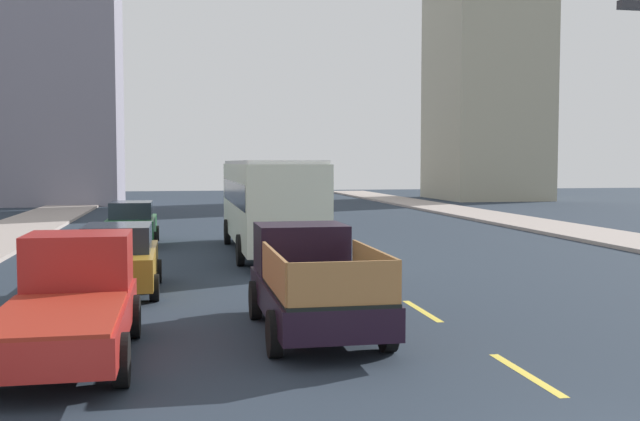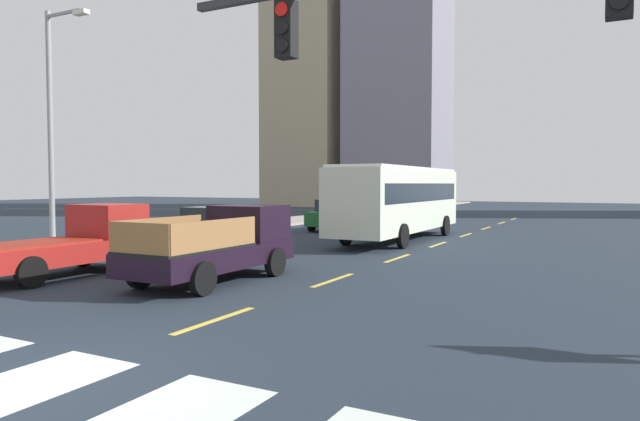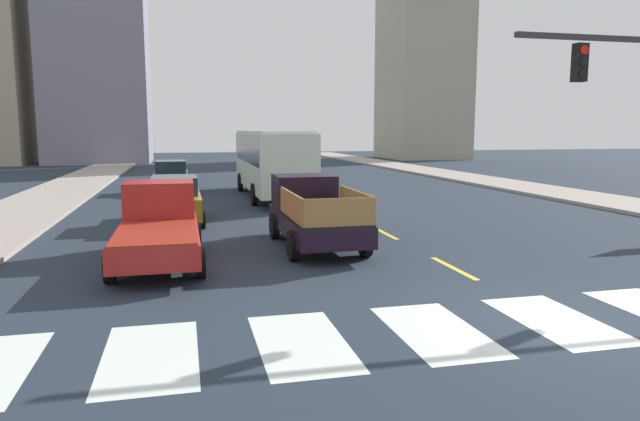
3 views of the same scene
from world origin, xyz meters
name	(u,v)px [view 1 (image 1 of 3)]	position (x,y,z in m)	size (l,w,h in m)	color
lane_dash_0	(526,374)	(0.00, 4.00, 0.00)	(0.16, 2.40, 0.01)	yellow
lane_dash_1	(422,311)	(0.00, 9.00, 0.00)	(0.16, 2.40, 0.01)	yellow
lane_dash_2	(366,277)	(0.00, 14.00, 0.00)	(0.16, 2.40, 0.01)	yellow
lane_dash_3	(331,255)	(0.00, 19.00, 0.00)	(0.16, 2.40, 0.01)	yellow
lane_dash_4	(307,241)	(0.00, 24.00, 0.00)	(0.16, 2.40, 0.01)	yellow
lane_dash_5	(289,230)	(0.00, 29.00, 0.00)	(0.16, 2.40, 0.01)	yellow
lane_dash_6	(276,222)	(0.00, 34.00, 0.00)	(0.16, 2.40, 0.01)	yellow
lane_dash_7	(265,215)	(0.00, 39.00, 0.00)	(0.16, 2.40, 0.01)	yellow
pickup_stakebed	(311,281)	(-2.70, 7.71, 0.94)	(2.18, 5.20, 1.96)	black
pickup_dark	(70,301)	(-7.05, 6.53, 0.92)	(2.18, 5.20, 1.96)	#A6221E
city_bus	(268,199)	(-2.09, 19.89, 1.95)	(2.72, 10.80, 3.32)	silver
sedan_mid	(132,223)	(-7.05, 23.66, 0.86)	(2.02, 4.40, 1.72)	#175524
sedan_near_right	(119,259)	(-6.71, 12.61, 0.86)	(2.02, 4.40, 1.72)	#A87923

